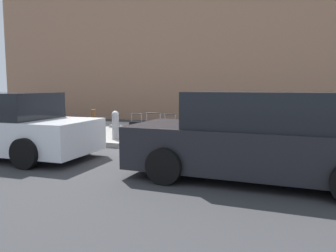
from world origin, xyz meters
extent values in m
plane|color=#333335|center=(0.00, 0.00, 0.00)|extent=(40.00, 40.00, 0.00)
cube|color=gray|center=(0.00, -2.50, 0.07)|extent=(18.00, 5.00, 0.14)
cube|color=#936B51|center=(0.00, -8.79, 4.09)|extent=(24.00, 3.00, 8.17)
cube|color=black|center=(-3.06, -0.68, 0.40)|extent=(0.48, 0.21, 0.53)
cube|color=black|center=(-3.06, -0.68, 0.40)|extent=(0.48, 0.06, 0.54)
cylinder|color=gray|center=(-3.26, -0.66, 0.79)|extent=(0.02, 0.02, 0.25)
cylinder|color=gray|center=(-2.86, -0.69, 0.79)|extent=(0.02, 0.02, 0.25)
cylinder|color=black|center=(-3.06, -0.68, 0.92)|extent=(0.41, 0.05, 0.02)
cylinder|color=black|center=(-3.27, -0.66, 0.16)|extent=(0.05, 0.02, 0.04)
cylinder|color=black|center=(-2.85, -0.69, 0.16)|extent=(0.05, 0.02, 0.04)
cube|color=navy|center=(-2.52, -0.74, 0.51)|extent=(0.50, 0.27, 0.74)
cube|color=black|center=(-2.52, -0.74, 0.51)|extent=(0.50, 0.07, 0.76)
cylinder|color=gray|center=(-2.73, -0.73, 1.02)|extent=(0.02, 0.02, 0.27)
cylinder|color=gray|center=(-2.31, -0.75, 1.02)|extent=(0.02, 0.02, 0.27)
cylinder|color=black|center=(-2.52, -0.74, 1.16)|extent=(0.43, 0.05, 0.02)
cylinder|color=black|center=(-2.74, -0.73, 0.16)|extent=(0.05, 0.02, 0.04)
cylinder|color=black|center=(-2.30, -0.75, 0.16)|extent=(0.05, 0.02, 0.04)
cube|color=#59601E|center=(-1.97, -0.67, 0.41)|extent=(0.50, 0.26, 0.53)
cube|color=black|center=(-1.97, -0.67, 0.41)|extent=(0.49, 0.09, 0.54)
cylinder|color=gray|center=(-2.18, -0.64, 0.83)|extent=(0.02, 0.02, 0.31)
cylinder|color=gray|center=(-1.76, -0.69, 0.83)|extent=(0.02, 0.02, 0.31)
cylinder|color=black|center=(-1.97, -0.67, 0.98)|extent=(0.42, 0.07, 0.02)
cylinder|color=black|center=(-2.19, -0.64, 0.16)|extent=(0.05, 0.02, 0.04)
cylinder|color=black|center=(-1.76, -0.69, 0.16)|extent=(0.05, 0.02, 0.04)
cube|color=red|center=(-1.46, -0.64, 0.43)|extent=(0.40, 0.18, 0.58)
cube|color=black|center=(-1.46, -0.64, 0.43)|extent=(0.41, 0.03, 0.60)
cylinder|color=gray|center=(-1.64, -0.64, 0.74)|extent=(0.02, 0.02, 0.04)
cylinder|color=gray|center=(-1.29, -0.64, 0.74)|extent=(0.02, 0.02, 0.04)
cylinder|color=black|center=(-1.46, -0.64, 0.76)|extent=(0.34, 0.02, 0.02)
cylinder|color=black|center=(-1.64, -0.64, 0.16)|extent=(0.04, 0.02, 0.04)
cylinder|color=black|center=(-1.29, -0.64, 0.16)|extent=(0.04, 0.02, 0.04)
cube|color=#0F606B|center=(-0.95, -0.70, 0.44)|extent=(0.51, 0.27, 0.60)
cube|color=black|center=(-0.95, -0.70, 0.44)|extent=(0.50, 0.09, 0.61)
cylinder|color=gray|center=(-1.17, -0.72, 0.76)|extent=(0.02, 0.02, 0.04)
cylinder|color=gray|center=(-0.74, -0.68, 0.76)|extent=(0.02, 0.02, 0.04)
cylinder|color=black|center=(-0.95, -0.70, 0.78)|extent=(0.43, 0.06, 0.02)
cylinder|color=black|center=(-1.17, -0.72, 0.16)|extent=(0.05, 0.02, 0.04)
cylinder|color=black|center=(-0.73, -0.68, 0.16)|extent=(0.05, 0.02, 0.04)
cube|color=#9EA0A8|center=(-0.46, -0.72, 0.40)|extent=(0.37, 0.23, 0.53)
cube|color=black|center=(-0.46, -0.72, 0.40)|extent=(0.37, 0.07, 0.54)
cylinder|color=gray|center=(-0.61, -0.73, 0.79)|extent=(0.02, 0.02, 0.24)
cylinder|color=gray|center=(-0.31, -0.71, 0.79)|extent=(0.02, 0.02, 0.24)
cylinder|color=black|center=(-0.46, -0.72, 0.91)|extent=(0.30, 0.05, 0.02)
cylinder|color=black|center=(-0.61, -0.73, 0.16)|extent=(0.05, 0.02, 0.04)
cylinder|color=black|center=(-0.31, -0.71, 0.16)|extent=(0.05, 0.02, 0.04)
cube|color=maroon|center=(0.03, -0.69, 0.41)|extent=(0.50, 0.23, 0.54)
cube|color=black|center=(0.03, -0.69, 0.41)|extent=(0.50, 0.07, 0.55)
cylinder|color=gray|center=(-0.19, -0.67, 0.80)|extent=(0.02, 0.02, 0.26)
cylinder|color=gray|center=(0.24, -0.70, 0.80)|extent=(0.02, 0.02, 0.26)
cylinder|color=black|center=(0.03, -0.69, 0.93)|extent=(0.43, 0.05, 0.02)
cylinder|color=black|center=(-0.19, -0.67, 0.16)|extent=(0.05, 0.02, 0.04)
cylinder|color=black|center=(0.25, -0.70, 0.16)|extent=(0.05, 0.02, 0.04)
cube|color=black|center=(0.52, -0.62, 0.42)|extent=(0.38, 0.25, 0.55)
cube|color=black|center=(0.52, -0.62, 0.42)|extent=(0.37, 0.07, 0.56)
cylinder|color=gray|center=(0.37, -0.63, 0.80)|extent=(0.02, 0.02, 0.22)
cylinder|color=gray|center=(0.66, -0.60, 0.80)|extent=(0.02, 0.02, 0.22)
cylinder|color=black|center=(0.52, -0.62, 0.91)|extent=(0.30, 0.05, 0.02)
cylinder|color=black|center=(0.36, -0.63, 0.16)|extent=(0.05, 0.02, 0.04)
cylinder|color=black|center=(0.67, -0.60, 0.16)|extent=(0.05, 0.02, 0.04)
cylinder|color=#99999E|center=(1.23, -0.68, 0.48)|extent=(0.20, 0.20, 0.67)
sphere|color=#99999E|center=(1.23, -0.68, 0.86)|extent=(0.21, 0.21, 0.21)
cylinder|color=#99999E|center=(1.38, -0.68, 0.51)|extent=(0.09, 0.10, 0.09)
cylinder|color=#99999E|center=(1.08, -0.68, 0.51)|extent=(0.09, 0.10, 0.09)
cylinder|color=brown|center=(1.88, -0.53, 0.57)|extent=(0.15, 0.15, 0.86)
cylinder|color=slate|center=(-4.22, -0.93, 0.67)|extent=(0.05, 0.05, 1.05)
cube|color=#1E2328|center=(-4.22, -0.93, 1.30)|extent=(0.12, 0.09, 0.22)
cube|color=black|center=(-3.11, 1.85, 0.56)|extent=(4.71, 1.92, 0.78)
cube|color=black|center=(-3.11, 1.85, 1.27)|extent=(2.46, 1.73, 0.64)
cylinder|color=black|center=(-1.64, 2.74, 0.32)|extent=(0.64, 0.23, 0.64)
cylinder|color=black|center=(-1.68, 0.90, 0.32)|extent=(0.64, 0.23, 0.64)
cube|color=silver|center=(2.85, 1.85, 0.55)|extent=(4.57, 1.87, 0.74)
cube|color=black|center=(2.85, 1.85, 1.23)|extent=(2.39, 1.68, 0.61)
cylinder|color=black|center=(1.42, 2.71, 0.32)|extent=(0.65, 0.24, 0.64)
cylinder|color=black|center=(1.46, 0.92, 0.32)|extent=(0.65, 0.24, 0.64)
camera|label=1|loc=(-3.76, 8.17, 1.69)|focal=36.99mm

